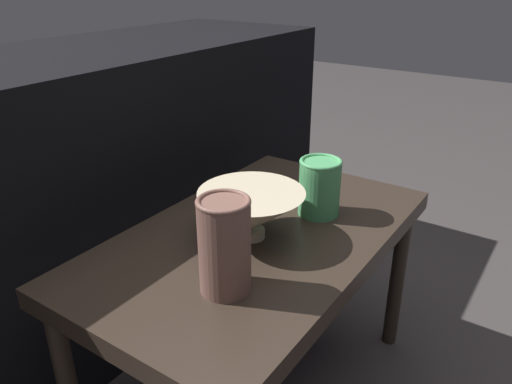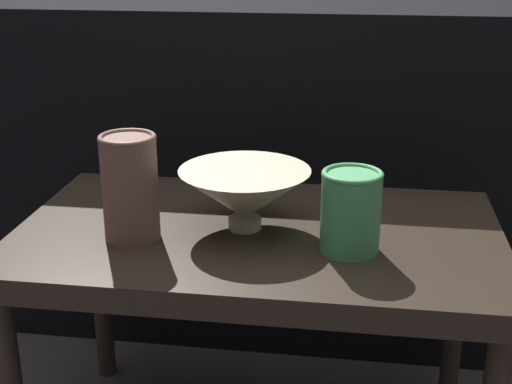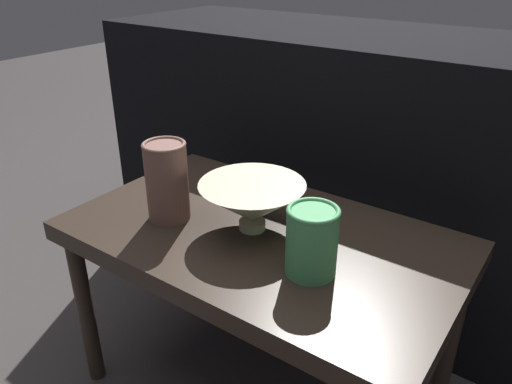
% 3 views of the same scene
% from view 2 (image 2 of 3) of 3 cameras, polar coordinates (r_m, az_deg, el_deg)
% --- Properties ---
extents(table, '(0.77, 0.45, 0.43)m').
position_cam_2_polar(table, '(1.15, 0.19, -5.14)').
color(table, '#2D231C').
rests_on(table, ground_plane).
extents(couch_backdrop, '(1.60, 0.50, 0.73)m').
position_cam_2_polar(couch_backdrop, '(1.68, 2.92, 2.46)').
color(couch_backdrop, black).
rests_on(couch_backdrop, ground_plane).
extents(bowl, '(0.21, 0.21, 0.10)m').
position_cam_2_polar(bowl, '(1.11, -0.93, -0.26)').
color(bowl, '#C1B293').
rests_on(bowl, table).
extents(vase_textured_left, '(0.09, 0.09, 0.16)m').
position_cam_2_polar(vase_textured_left, '(1.09, -10.04, 0.46)').
color(vase_textured_left, brown).
rests_on(vase_textured_left, table).
extents(vase_colorful_right, '(0.09, 0.09, 0.12)m').
position_cam_2_polar(vase_colorful_right, '(1.04, 7.59, -1.45)').
color(vase_colorful_right, '#47995B').
rests_on(vase_colorful_right, table).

